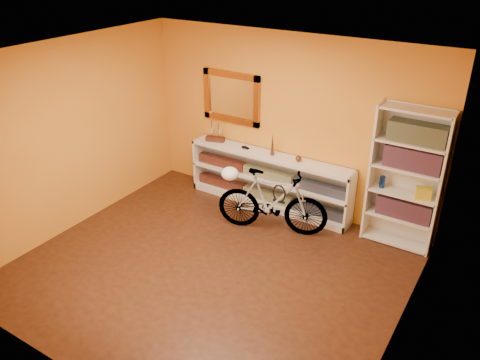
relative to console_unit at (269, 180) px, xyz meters
The scene contains 24 objects.
floor 1.87m from the console_unit, 84.21° to the right, with size 4.50×4.00×0.01m, color black.
ceiling 2.84m from the console_unit, 84.21° to the right, with size 4.50×4.00×0.01m, color silver.
back_wall 0.91m from the console_unit, 45.93° to the left, with size 4.50×0.01×2.60m, color orange.
left_wall 2.89m from the console_unit, 138.77° to the right, with size 0.01×4.00×2.60m, color orange.
right_wall 3.16m from the console_unit, 36.66° to the right, with size 0.01×4.00×2.60m, color orange.
gilt_mirror 1.37m from the console_unit, 168.92° to the left, with size 0.98×0.06×0.78m, color #97581B.
wall_socket 1.11m from the console_unit, ahead, with size 0.09×0.01×0.09m, color silver.
console_unit is the anchor object (origin of this frame).
cd_row_lower 0.26m from the console_unit, 90.00° to the right, with size 2.50×0.13×0.14m, color black.
cd_row_upper 0.11m from the console_unit, 90.00° to the right, with size 2.50×0.13×0.14m, color #1C5380.
model_ship 1.14m from the console_unit, behind, with size 0.29×0.11×0.35m, color #3B1910, non-canonical shape.
toy_car 0.60m from the console_unit, behind, with size 0.00×0.00×0.00m, color black.
bronze_ornament 0.59m from the console_unit, ahead, with size 0.06×0.06×0.34m, color #53331C.
decorative_orb 0.66m from the console_unit, ahead, with size 0.09×0.09×0.09m, color #53331C.
bookcase 2.03m from the console_unit, ahead, with size 0.90×0.30×1.90m, color silver, non-canonical shape.
book_row_a 2.01m from the console_unit, ahead, with size 0.70×0.22×0.26m, color maroon.
book_row_b 2.17m from the console_unit, ahead, with size 0.70×0.22×0.28m, color maroon.
book_row_c 2.32m from the console_unit, ahead, with size 0.70×0.22×0.25m, color #174C53.
travel_mug 1.73m from the console_unit, ahead, with size 0.07×0.07×0.16m, color navy.
red_tin 2.09m from the console_unit, ahead, with size 0.14×0.14×0.18m, color maroon.
yellow_bag 2.25m from the console_unit, ahead, with size 0.19×0.12×0.15m, color gold.
bicycle 0.73m from the console_unit, 57.51° to the right, with size 1.57×0.41×0.92m, color silver.
helmet 0.90m from the console_unit, 102.93° to the right, with size 0.24×0.23×0.18m, color white.
u_lock 0.78m from the console_unit, 50.77° to the right, with size 0.20×0.20×0.02m, color black.
Camera 1 is at (2.91, -3.93, 3.68)m, focal length 36.08 mm.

